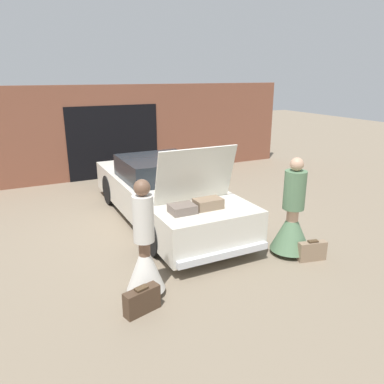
# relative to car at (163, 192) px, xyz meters

# --- Properties ---
(ground_plane) EXTENTS (40.00, 40.00, 0.00)m
(ground_plane) POSITION_rel_car_xyz_m (0.00, -0.02, -0.61)
(ground_plane) COLOR #7F705B
(garage_wall_back) EXTENTS (12.00, 0.14, 2.80)m
(garage_wall_back) POSITION_rel_car_xyz_m (0.00, 4.05, 0.78)
(garage_wall_back) COLOR brown
(garage_wall_back) RESTS_ON ground_plane
(car) EXTENTS (1.81, 5.14, 1.89)m
(car) POSITION_rel_car_xyz_m (0.00, 0.00, 0.00)
(car) COLOR silver
(car) RESTS_ON ground_plane
(person_left) EXTENTS (0.56, 0.56, 1.75)m
(person_left) POSITION_rel_car_xyz_m (-1.38, -2.68, 0.02)
(person_left) COLOR brown
(person_left) RESTS_ON ground_plane
(person_right) EXTENTS (0.71, 0.71, 1.76)m
(person_right) POSITION_rel_car_xyz_m (1.38, -2.59, 0.01)
(person_right) COLOR tan
(person_right) RESTS_ON ground_plane
(suitcase_beside_left_person) EXTENTS (0.54, 0.30, 0.38)m
(suitcase_beside_left_person) POSITION_rel_car_xyz_m (-1.58, -3.08, -0.43)
(suitcase_beside_left_person) COLOR #473323
(suitcase_beside_left_person) RESTS_ON ground_plane
(suitcase_beside_right_person) EXTENTS (0.51, 0.24, 0.37)m
(suitcase_beside_right_person) POSITION_rel_car_xyz_m (1.55, -2.97, -0.44)
(suitcase_beside_right_person) COLOR #8C7259
(suitcase_beside_right_person) RESTS_ON ground_plane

